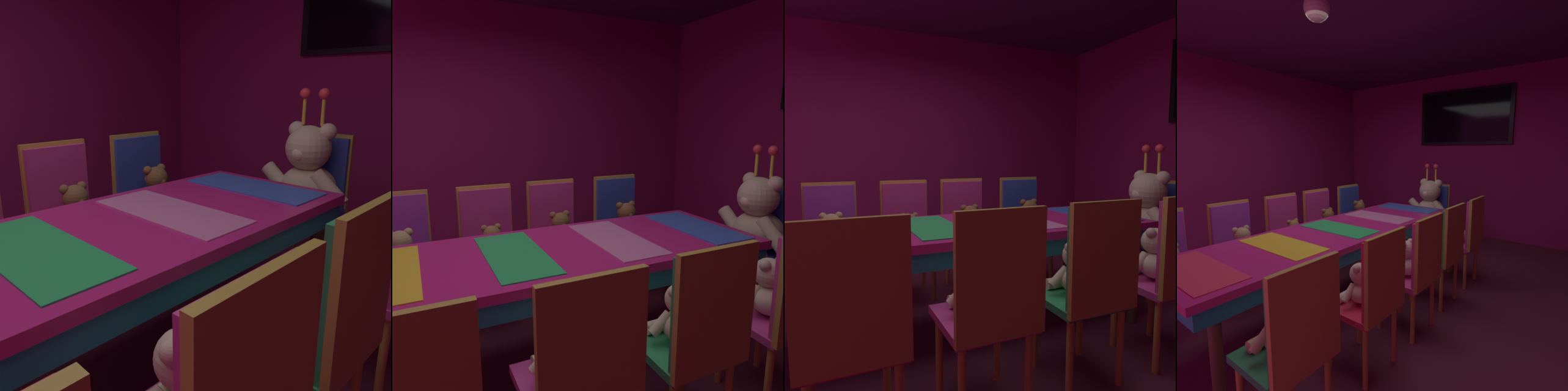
{
  "view_description": "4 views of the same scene",
  "coord_description": "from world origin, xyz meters",
  "views": [
    {
      "loc": [
        1.33,
        -0.55,
        1.31
      ],
      "look_at": [
        0.19,
        0.62,
        0.86
      ],
      "focal_mm": 36.78,
      "sensor_mm": 36.0,
      "label": 1
    },
    {
      "loc": [
        1.98,
        -0.49,
        1.48
      ],
      "look_at": [
        -0.06,
        0.49,
        1.02
      ],
      "focal_mm": 34.55,
      "sensor_mm": 36.0,
      "label": 2
    },
    {
      "loc": [
        2.23,
        -0.63,
        1.19
      ],
      "look_at": [
        -0.03,
        0.35,
        0.93
      ],
      "focal_mm": 33.15,
      "sensor_mm": 36.0,
      "label": 3
    },
    {
      "loc": [
        1.98,
        -2.02,
        1.49
      ],
      "look_at": [
        0.04,
        0.48,
        1.01
      ],
      "focal_mm": 27.48,
      "sensor_mm": 36.0,
      "label": 4
    }
  ],
  "objects": [
    {
      "name": "banquet_table",
      "position": [
        0.0,
        -0.0,
        0.66
      ],
      "size": [
        0.9,
        3.03,
        0.75
      ],
      "color": "#C61E72",
      "rests_on": "ground_plane"
    },
    {
      "name": "teddy_left_2",
      "position": [
        -0.72,
        0.02,
        0.57
      ],
      "size": [
        0.22,
        0.28,
        0.27
      ],
      "color": "olive",
      "rests_on": "chair_left_2"
    },
    {
      "name": "chair_right_2",
      "position": [
        0.88,
        0.02,
        0.6
      ],
      "size": [
        0.42,
        0.41,
        0.98
      ],
      "rotation": [
        0.0,
        0.0,
        3.14
      ],
      "color": "#CC338C",
      "rests_on": "ground_plane"
    },
    {
      "name": "teddy_left_4",
      "position": [
        -0.73,
        1.18,
        0.6
      ],
      "size": [
        0.27,
        0.34,
        0.33
      ],
      "color": "brown",
      "rests_on": "chair_left_4"
    },
    {
      "name": "chair_left_1",
      "position": [
        -0.86,
        -0.59,
        0.6
      ],
      "size": [
        0.42,
        0.41,
        0.98
      ],
      "color": "purple",
      "rests_on": "ground_plane"
    },
    {
      "name": "chair_left_2",
      "position": [
        -0.86,
        0.02,
        0.6
      ],
      "size": [
        0.42,
        0.41,
        0.98
      ],
      "color": "#CC338C",
      "rests_on": "ground_plane"
    },
    {
      "name": "teddy_right_3",
      "position": [
        0.71,
        0.59,
        0.58
      ],
      "size": [
        0.24,
        0.3,
        0.29
      ],
      "rotation": [
        0.0,
        0.0,
        3.14
      ],
      "color": "beige",
      "rests_on": "chair_right_3"
    },
    {
      "name": "chair_left_4",
      "position": [
        -0.88,
        1.18,
        0.6
      ],
      "size": [
        0.42,
        0.41,
        0.98
      ],
      "color": "#2D47B2",
      "rests_on": "ground_plane"
    },
    {
      "name": "teddy_right_4",
      "position": [
        0.71,
        1.17,
        0.59
      ],
      "size": [
        0.26,
        0.34,
        0.32
      ],
      "rotation": [
        0.0,
        0.0,
        3.14
      ],
      "color": "beige",
      "rests_on": "chair_right_4"
    },
    {
      "name": "ground_plane",
      "position": [
        0.0,
        0.0,
        0.0
      ],
      "size": [
        7.9,
        7.9,
        0.0
      ],
      "primitive_type": "plane",
      "color": "#591E33"
    },
    {
      "name": "chair_right_3",
      "position": [
        0.85,
        0.59,
        0.6
      ],
      "size": [
        0.42,
        0.41,
        0.98
      ],
      "rotation": [
        0.0,
        0.0,
        3.14
      ],
      "color": "#268C4C",
      "rests_on": "ground_plane"
    },
    {
      "name": "teddy_left_3",
      "position": [
        -0.73,
        0.56,
        0.59
      ],
      "size": [
        0.25,
        0.32,
        0.31
      ],
      "color": "brown",
      "rests_on": "chair_left_3"
    },
    {
      "name": "wall_left",
      "position": [
        -2.6,
        0.0,
        1.4
      ],
      "size": [
        0.12,
        6.4,
        2.8
      ],
      "primitive_type": "cube",
      "color": "#8C1959",
      "rests_on": "ground_plane"
    },
    {
      "name": "king_teddy_bear",
      "position": [
        0.0,
        1.89,
        0.73
      ],
      "size": [
        0.65,
        0.5,
        0.83
      ],
      "rotation": [
        0.0,
        0.0,
        -1.57
      ],
      "color": "beige",
      "rests_on": "throne_chair"
    },
    {
      "name": "throne_chair",
      "position": [
        0.0,
        2.06,
        0.6
      ],
      "size": [
        0.41,
        0.42,
        0.98
      ],
      "rotation": [
        0.0,
        0.0,
        -1.57
      ],
      "color": "#2D47B2",
      "rests_on": "ground_plane"
    },
    {
      "name": "chair_left_3",
      "position": [
        -0.87,
        0.56,
        0.6
      ],
      "size": [
        0.42,
        0.41,
        0.98
      ],
      "color": "#CC338C",
      "rests_on": "ground_plane"
    },
    {
      "name": "teddy_right_2",
      "position": [
        0.73,
        0.02,
        0.59
      ],
      "size": [
        0.25,
        0.32,
        0.3
      ],
      "rotation": [
        0.0,
        0.0,
        3.14
      ],
      "color": "beige",
      "rests_on": "chair_right_2"
    },
    {
      "name": "teddy_left_1",
      "position": [
        -0.71,
        -0.59,
        0.59
      ],
      "size": [
        0.25,
        0.33,
        0.31
      ],
      "color": "tan",
      "rests_on": "chair_left_1"
    }
  ]
}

